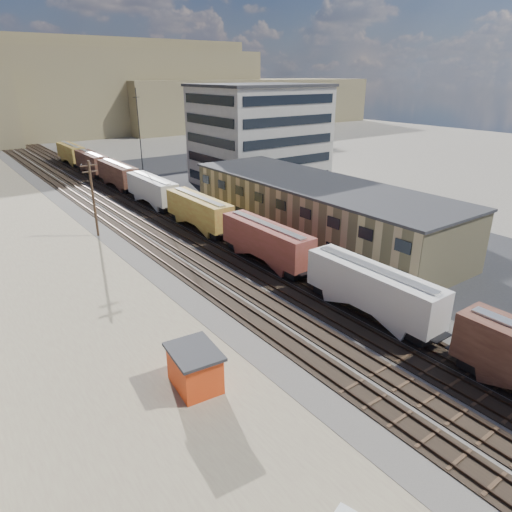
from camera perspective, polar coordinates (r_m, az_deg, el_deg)
ground at (r=36.69m, az=17.26°, el=-12.60°), size 300.00×300.00×0.00m
ballast_bed at (r=74.39m, az=-14.85°, el=5.40°), size 18.00×200.00×0.06m
dirt_yard at (r=60.60m, az=-28.78°, el=-0.39°), size 24.00×180.00×0.03m
asphalt_lot at (r=73.23m, az=6.01°, el=5.76°), size 26.00×120.00×0.04m
rail_tracks at (r=74.18m, az=-15.25°, el=5.38°), size 11.40×200.00×0.24m
freight_train at (r=69.79m, az=-10.28°, el=7.08°), size 3.00×119.74×4.46m
warehouse at (r=60.61m, az=7.52°, el=5.85°), size 12.40×40.40×7.25m
office_tower at (r=90.26m, az=0.40°, el=14.90°), size 22.60×18.60×18.45m
utility_pole_north at (r=63.09m, az=-19.68°, el=6.94°), size 2.20×0.32×10.00m
radio_mast at (r=83.86m, az=-14.26°, el=13.63°), size 1.20×0.16×18.00m
maintenance_shed at (r=32.28m, az=-7.65°, el=-13.70°), size 3.46×4.26×2.91m
parked_car_silver at (r=61.23m, az=23.63°, el=1.46°), size 5.46×3.34×1.48m
parked_car_blue at (r=84.34m, az=4.00°, el=8.52°), size 5.54×6.32×1.62m
parked_car_far at (r=89.02m, az=4.64°, el=9.22°), size 2.60×5.07×1.65m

